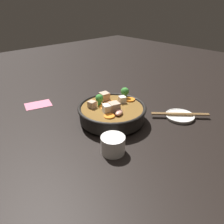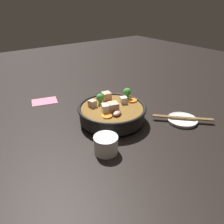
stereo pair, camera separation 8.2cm
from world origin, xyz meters
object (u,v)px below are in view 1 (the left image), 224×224
at_px(stirfry_bowl, 112,111).
at_px(side_saucer, 180,116).
at_px(chopsticks_pair, 180,114).
at_px(tea_cup, 113,144).

xyz_separation_m(stirfry_bowl, side_saucer, (-0.21, 0.16, -0.03)).
bearing_deg(side_saucer, stirfry_bowl, -37.61).
relative_size(side_saucer, chopsticks_pair, 0.66).
bearing_deg(chopsticks_pair, side_saucer, 180.00).
bearing_deg(tea_cup, stirfry_bowl, -132.23).
relative_size(stirfry_bowl, side_saucer, 2.27).
height_order(tea_cup, chopsticks_pair, tea_cup).
distance_m(stirfry_bowl, chopsticks_pair, 0.27).
xyz_separation_m(side_saucer, tea_cup, (0.34, -0.02, 0.02)).
xyz_separation_m(stirfry_bowl, chopsticks_pair, (-0.21, 0.16, -0.02)).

